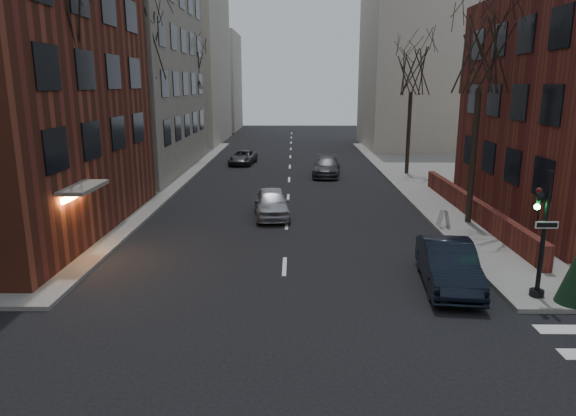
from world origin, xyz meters
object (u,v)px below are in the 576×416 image
Objects in this scene: tree_left_a at (51,34)px; tree_left_b at (142,46)px; tree_left_c at (189,68)px; parked_sedan at (448,265)px; tree_right_a at (482,53)px; car_lane_gray at (327,167)px; streetlamp_far at (202,111)px; tree_right_b at (412,71)px; car_lane_far at (243,157)px; car_lane_silver at (272,203)px; traffic_signal at (541,243)px; evergreen_shrub at (576,275)px; streetlamp_near at (138,130)px; sandwich_board at (444,218)px.

tree_left_a is 0.95× the size of tree_left_b.
parked_sedan is (14.33, -29.84, -7.27)m from tree_left_c.
tree_right_a reaches higher than car_lane_gray.
streetlamp_far is 1.36× the size of parked_sedan.
streetlamp_far is at bearing 87.85° from tree_left_b.
car_lane_far is at bearing 157.23° from tree_right_b.
tree_right_a is at bearing -14.53° from car_lane_silver.
tree_left_b is 2.34× the size of parked_sedan.
traffic_signal reaches higher than evergreen_shrub.
car_lane_gray is at bearing -33.77° from car_lane_far.
streetlamp_near is at bearing -90.00° from streetlamp_far.
tree_left_c is 2.29× the size of car_lane_silver.
tree_left_b is 13.16m from car_lane_silver.
streetlamp_far is 29.62m from sandwich_board.
tree_left_c is 9.22m from car_lane_far.
evergreen_shrub is at bearing -54.31° from car_lane_silver.
sandwich_board is (-0.60, 8.05, -1.34)m from traffic_signal.
tree_left_a is 2.41× the size of car_lane_silver.
streetlamp_near reaches higher than car_lane_gray.
tree_left_c is (0.00, 14.00, -0.88)m from tree_left_b.
car_lane_silver is 18.17m from car_lane_far.
sandwich_board is (16.14, -8.95, -8.35)m from tree_left_b.
sandwich_board is at bearing -22.41° from car_lane_silver.
tree_left_b reaches higher than tree_right_b.
tree_left_a is 28.32m from streetlamp_far.
parked_sedan is at bearing -15.02° from tree_left_a.
tree_right_a is 14.01m from tree_right_b.
streetlamp_near reaches higher than sandwich_board.
streetlamp_far is 3.52× the size of evergreen_shrub.
streetlamp_near is at bearing 155.71° from car_lane_silver.
tree_right_b reaches higher than car_lane_silver.
tree_right_b reaches higher than traffic_signal.
tree_right_b reaches higher than streetlamp_far.
streetlamp_near is 20.00m from streetlamp_far.
streetlamp_far reaches higher than car_lane_silver.
car_lane_far is (-12.83, 5.39, -7.01)m from tree_right_b.
tree_right_a is 29.65m from streetlamp_far.
car_lane_silver is at bearing 171.11° from tree_right_a.
parked_sedan is (13.73, -31.84, -3.48)m from streetlamp_far.
tree_right_b is at bearing 46.83° from car_lane_silver.
tree_left_a is 12.42× the size of sandwich_board.
car_lane_gray is at bearing 113.86° from tree_right_a.
car_lane_silver reaches higher than car_lane_gray.
tree_left_b is 20.26m from sandwich_board.
parked_sedan is (-3.27, -7.84, -7.27)m from tree_right_a.
tree_right_a is 17.87m from streetlamp_near.
tree_left_a is at bearing -95.09° from car_lane_far.
tree_left_b is at bearing 90.00° from tree_left_a.
streetlamp_near is at bearing -149.53° from tree_right_b.
tree_left_c is at bearing 119.30° from evergreen_shrub.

